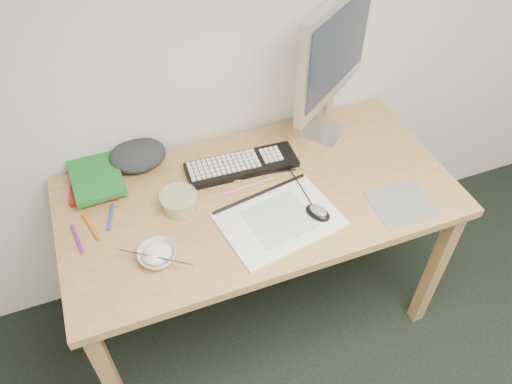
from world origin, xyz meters
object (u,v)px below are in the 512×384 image
keyboard (242,165)px  sketchpad (279,220)px  desk (259,209)px  rice_bowl (157,255)px  monitor (334,54)px

keyboard → sketchpad: bearing=-81.6°
sketchpad → desk: bearing=87.9°
sketchpad → rice_bowl: size_ratio=3.16×
keyboard → monitor: size_ratio=0.74×
desk → rice_bowl: rice_bowl is taller
desk → keyboard: 0.18m
desk → rice_bowl: 0.44m
rice_bowl → monitor: bearing=26.4°
sketchpad → keyboard: 0.30m
sketchpad → monitor: bearing=37.0°
desk → sketchpad: sketchpad is taller
keyboard → rice_bowl: bearing=-139.4°
desk → keyboard: (-0.01, 0.15, 0.09)m
desk → keyboard: size_ratio=3.37×
keyboard → rice_bowl: 0.49m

